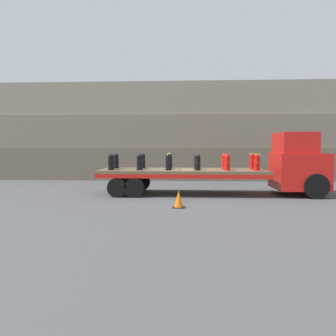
# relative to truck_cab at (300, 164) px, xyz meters

# --- Properties ---
(ground_plane) EXTENTS (120.00, 120.00, 0.00)m
(ground_plane) POSITION_rel_truck_cab_xyz_m (-5.68, 0.00, -1.50)
(ground_plane) COLOR #474749
(rock_cliff) EXTENTS (60.00, 3.30, 6.87)m
(rock_cliff) POSITION_rel_truck_cab_xyz_m (-5.68, 7.83, 1.93)
(rock_cliff) COLOR #665B4C
(rock_cliff) RESTS_ON ground_plane
(truck_cab) EXTENTS (2.33, 2.59, 3.04)m
(truck_cab) POSITION_rel_truck_cab_xyz_m (0.00, 0.00, 0.00)
(truck_cab) COLOR red
(truck_cab) RESTS_ON ground_plane
(flatbed_trailer) EXTENTS (8.19, 2.69, 1.24)m
(flatbed_trailer) POSITION_rel_truck_cab_xyz_m (-6.31, 0.00, -0.51)
(flatbed_trailer) COLOR brown
(flatbed_trailer) RESTS_ON ground_plane
(fire_hydrant_black_near_0) EXTENTS (0.34, 0.56, 0.78)m
(fire_hydrant_black_near_0) POSITION_rel_truck_cab_xyz_m (-9.17, -0.57, 0.11)
(fire_hydrant_black_near_0) COLOR black
(fire_hydrant_black_near_0) RESTS_ON flatbed_trailer
(fire_hydrant_black_far_0) EXTENTS (0.34, 0.56, 0.78)m
(fire_hydrant_black_far_0) POSITION_rel_truck_cab_xyz_m (-9.17, 0.57, 0.11)
(fire_hydrant_black_far_0) COLOR black
(fire_hydrant_black_far_0) RESTS_ON flatbed_trailer
(fire_hydrant_black_near_1) EXTENTS (0.34, 0.56, 0.78)m
(fire_hydrant_black_near_1) POSITION_rel_truck_cab_xyz_m (-7.77, -0.57, 0.11)
(fire_hydrant_black_near_1) COLOR black
(fire_hydrant_black_near_1) RESTS_ON flatbed_trailer
(fire_hydrant_black_far_1) EXTENTS (0.34, 0.56, 0.78)m
(fire_hydrant_black_far_1) POSITION_rel_truck_cab_xyz_m (-7.77, 0.57, 0.11)
(fire_hydrant_black_far_1) COLOR black
(fire_hydrant_black_far_1) RESTS_ON flatbed_trailer
(fire_hydrant_black_near_2) EXTENTS (0.34, 0.56, 0.78)m
(fire_hydrant_black_near_2) POSITION_rel_truck_cab_xyz_m (-6.38, -0.57, 0.11)
(fire_hydrant_black_near_2) COLOR black
(fire_hydrant_black_near_2) RESTS_ON flatbed_trailer
(fire_hydrant_black_far_2) EXTENTS (0.34, 0.56, 0.78)m
(fire_hydrant_black_far_2) POSITION_rel_truck_cab_xyz_m (-6.38, 0.57, 0.11)
(fire_hydrant_black_far_2) COLOR black
(fire_hydrant_black_far_2) RESTS_ON flatbed_trailer
(fire_hydrant_black_near_3) EXTENTS (0.34, 0.56, 0.78)m
(fire_hydrant_black_near_3) POSITION_rel_truck_cab_xyz_m (-4.98, -0.57, 0.11)
(fire_hydrant_black_near_3) COLOR black
(fire_hydrant_black_near_3) RESTS_ON flatbed_trailer
(fire_hydrant_black_far_3) EXTENTS (0.34, 0.56, 0.78)m
(fire_hydrant_black_far_3) POSITION_rel_truck_cab_xyz_m (-4.98, 0.57, 0.11)
(fire_hydrant_black_far_3) COLOR black
(fire_hydrant_black_far_3) RESTS_ON flatbed_trailer
(fire_hydrant_red_near_4) EXTENTS (0.34, 0.56, 0.78)m
(fire_hydrant_red_near_4) POSITION_rel_truck_cab_xyz_m (-3.58, -0.57, 0.11)
(fire_hydrant_red_near_4) COLOR red
(fire_hydrant_red_near_4) RESTS_ON flatbed_trailer
(fire_hydrant_red_far_4) EXTENTS (0.34, 0.56, 0.78)m
(fire_hydrant_red_far_4) POSITION_rel_truck_cab_xyz_m (-3.58, 0.57, 0.11)
(fire_hydrant_red_far_4) COLOR red
(fire_hydrant_red_far_4) RESTS_ON flatbed_trailer
(fire_hydrant_red_near_5) EXTENTS (0.34, 0.56, 0.78)m
(fire_hydrant_red_near_5) POSITION_rel_truck_cab_xyz_m (-2.18, -0.57, 0.11)
(fire_hydrant_red_near_5) COLOR red
(fire_hydrant_red_near_5) RESTS_ON flatbed_trailer
(fire_hydrant_red_far_5) EXTENTS (0.34, 0.56, 0.78)m
(fire_hydrant_red_far_5) POSITION_rel_truck_cab_xyz_m (-2.18, 0.57, 0.11)
(fire_hydrant_red_far_5) COLOR red
(fire_hydrant_red_far_5) RESTS_ON flatbed_trailer
(cargo_strap_rear) EXTENTS (0.05, 2.80, 0.01)m
(cargo_strap_rear) POSITION_rel_truck_cab_xyz_m (-6.38, 0.00, 0.52)
(cargo_strap_rear) COLOR yellow
(cargo_strap_rear) RESTS_ON fire_hydrant_black_near_2
(cargo_strap_middle) EXTENTS (0.05, 2.80, 0.01)m
(cargo_strap_middle) POSITION_rel_truck_cab_xyz_m (-2.18, 0.00, 0.52)
(cargo_strap_middle) COLOR yellow
(cargo_strap_middle) RESTS_ON fire_hydrant_red_near_5
(traffic_cone) EXTENTS (0.46, 0.46, 0.66)m
(traffic_cone) POSITION_rel_truck_cab_xyz_m (-5.81, -3.62, -1.18)
(traffic_cone) COLOR black
(traffic_cone) RESTS_ON ground_plane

